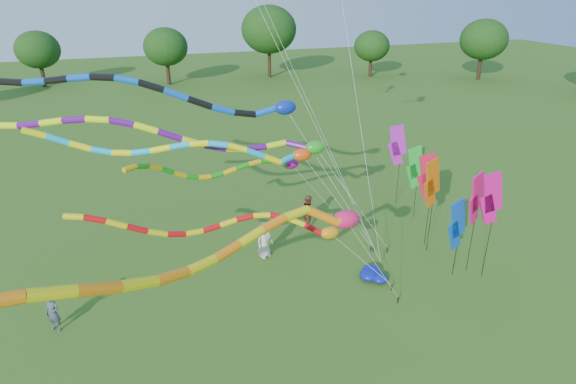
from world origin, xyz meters
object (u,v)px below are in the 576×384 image
object	(u,v)px
person_b	(53,313)
tube_kite_orange	(220,250)
blue_nylon_heap	(378,277)
person_a	(264,240)
tube_kite_red	(240,227)
person_c	(308,211)

from	to	relation	value
person_b	tube_kite_orange	bearing A→B (deg)	-12.93
blue_nylon_heap	person_a	size ratio (longest dim) A/B	0.80
person_b	tube_kite_red	bearing A→B (deg)	27.70
tube_kite_red	person_a	xyz separation A→B (m)	(1.93, 3.60, -2.83)
tube_kite_orange	person_b	size ratio (longest dim) A/B	9.30
tube_kite_red	person_b	world-z (taller)	tube_kite_red
tube_kite_orange	person_a	xyz separation A→B (m)	(3.63, 8.82, -5.07)
tube_kite_orange	person_c	xyz separation A→B (m)	(6.78, 11.18, -5.08)
blue_nylon_heap	person_b	size ratio (longest dim) A/B	0.90
tube_kite_red	person_a	distance (m)	4.97
tube_kite_red	person_b	bearing A→B (deg)	-178.66
tube_kite_orange	blue_nylon_heap	distance (m)	10.95
tube_kite_red	person_c	xyz separation A→B (m)	(5.08, 5.96, -2.84)
blue_nylon_heap	person_c	xyz separation A→B (m)	(-1.08, 6.15, 0.65)
tube_kite_red	tube_kite_orange	size ratio (longest dim) A/B	0.81
tube_kite_red	person_c	world-z (taller)	tube_kite_red
person_a	person_c	world-z (taller)	person_a
tube_kite_orange	person_a	world-z (taller)	tube_kite_orange
tube_kite_orange	person_b	distance (m)	9.75
tube_kite_red	blue_nylon_heap	distance (m)	7.08
tube_kite_orange	person_c	distance (m)	14.03
person_a	person_b	world-z (taller)	person_a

